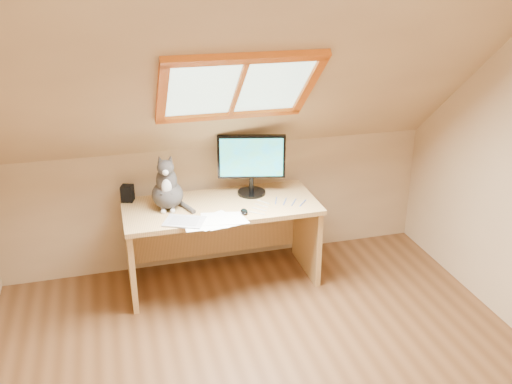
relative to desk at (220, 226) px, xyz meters
name	(u,v)px	position (x,y,z in m)	size (l,w,h in m)	color
room_shell	(294,178)	(0.06, -1.54, 0.98)	(3.52, 3.52, 2.41)	tan
desk	(220,226)	(0.00, 0.00, 0.00)	(1.46, 0.64, 0.66)	tan
monitor	(251,161)	(0.27, 0.07, 0.49)	(0.51, 0.22, 0.48)	black
cat	(167,189)	(-0.39, -0.02, 0.36)	(0.27, 0.31, 0.43)	#433F3C
desk_speaker	(127,193)	(-0.67, 0.19, 0.27)	(0.09, 0.09, 0.13)	black
graphics_tablet	(184,222)	(-0.31, -0.30, 0.22)	(0.28, 0.20, 0.01)	#B2B2B7
mouse	(244,212)	(0.13, -0.27, 0.23)	(0.05, 0.09, 0.03)	black
papers	(214,220)	(-0.11, -0.32, 0.21)	(0.35, 0.30, 0.01)	white
cables	(278,204)	(0.42, -0.18, 0.22)	(0.51, 0.26, 0.01)	silver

